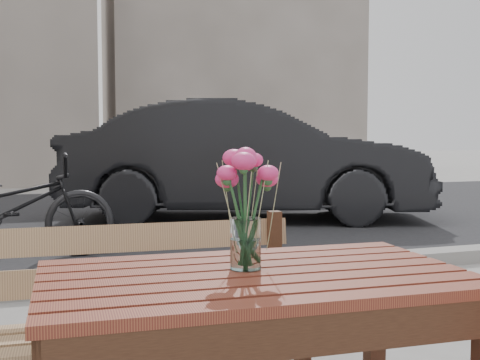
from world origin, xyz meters
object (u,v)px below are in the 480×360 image
object	(u,v)px
bicycle	(9,207)
main_vase	(246,194)
parked_car	(245,161)
main_table	(255,314)

from	to	relation	value
bicycle	main_vase	bearing A→B (deg)	-168.21
main_vase	parked_car	world-z (taller)	parked_car
main_vase	bicycle	xyz separation A→B (m)	(-0.81, 4.18, -0.47)
main_vase	parked_car	bearing A→B (deg)	70.73
main_table	parked_car	bearing A→B (deg)	73.48
main_table	main_vase	size ratio (longest dim) A/B	3.48
main_table	bicycle	distance (m)	4.31
bicycle	main_table	bearing A→B (deg)	-168.15
main_vase	parked_car	size ratio (longest dim) A/B	0.07
parked_car	bicycle	bearing A→B (deg)	141.74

